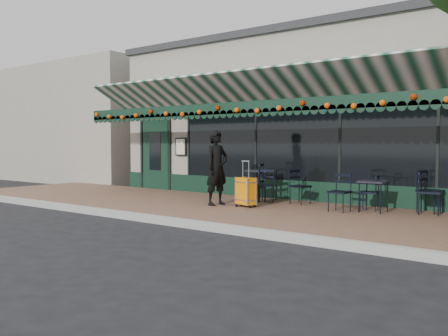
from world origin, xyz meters
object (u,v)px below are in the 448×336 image
Objects in this scene: cafe_table_a at (374,184)px; chair_b_right at (300,187)px; chair_a_right at (430,191)px; chair_b_front at (265,186)px; woman at (217,168)px; chair_b_left at (253,182)px; cafe_table_b at (262,173)px; chair_a_left at (369,193)px; suitcase at (246,192)px; chair_a_front at (340,192)px; chair_a_extra at (430,193)px.

cafe_table_a is 0.80× the size of chair_b_right.
chair_a_right is 3.66m from chair_b_front.
woman is 1.82× the size of chair_b_left.
cafe_table_b is 1.15m from chair_b_right.
cafe_table_a is at bearing 30.70° from chair_a_left.
chair_b_front is at bearing 115.46° from chair_a_right.
chair_a_front is at bearing 32.23° from suitcase.
chair_b_right is at bearing 84.82° from chair_a_extra.
cafe_table_b is (-2.99, 0.35, 0.10)m from cafe_table_a.
chair_b_front is (-2.00, 0.24, 0.00)m from chair_a_front.
chair_a_left is (-0.16, 0.19, -0.21)m from cafe_table_a.
suitcase is 1.16× the size of chair_a_right.
chair_b_right is (0.75, 1.23, 0.06)m from suitcase.
chair_a_left is at bearing -82.59° from chair_b_right.
chair_a_front is 0.85× the size of chair_b_left.
chair_a_extra reaches higher than chair_a_left.
chair_a_right is (3.97, 0.29, -0.25)m from cafe_table_b.
woman is at bearing -153.73° from suitcase.
chair_b_left is (-4.07, -0.55, 0.03)m from chair_a_right.
suitcase is at bearing 6.54° from chair_b_left.
suitcase reaches higher than chair_a_right.
chair_a_left is 0.93× the size of chair_b_right.
woman is at bearing -161.82° from chair_a_front.
suitcase is 1.27× the size of chair_b_right.
suitcase is 2.10m from chair_a_front.
woman is at bearing -78.06° from chair_a_left.
chair_b_front is (-0.72, -0.42, -0.00)m from chair_b_right.
cafe_table_a is 0.72m from chair_a_front.
chair_a_front is at bearing -68.12° from woman.
cafe_table_b is 0.66m from chair_b_front.
chair_b_right is at bearing 7.29° from chair_b_front.
woman is at bearing 143.77° from chair_b_right.
chair_a_left is at bearing 40.82° from suitcase.
cafe_table_b is 2.85m from chair_a_left.
woman is 1.97× the size of chair_a_extra.
cafe_table_a is at bearing -20.34° from chair_b_front.
chair_a_right is 1.09× the size of chair_b_right.
woman is 0.91m from suitcase.
chair_a_right is (4.34, 1.68, -0.43)m from woman.
chair_b_left is at bearing 178.35° from cafe_table_a.
cafe_table_a is 0.86× the size of chair_a_left.
chair_a_left is at bearing 129.82° from cafe_table_a.
cafe_table_a is 1.92m from chair_b_right.
suitcase is at bearing 102.95° from chair_a_extra.
chair_a_extra reaches higher than chair_a_front.
cafe_table_b is 0.94× the size of chair_b_right.
chair_b_right is (-2.86, -0.33, -0.04)m from chair_a_right.
chair_a_right is 1.87m from chair_a_front.
chair_a_extra is at bearing 28.44° from chair_a_front.
suitcase is 2.71m from chair_a_left.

